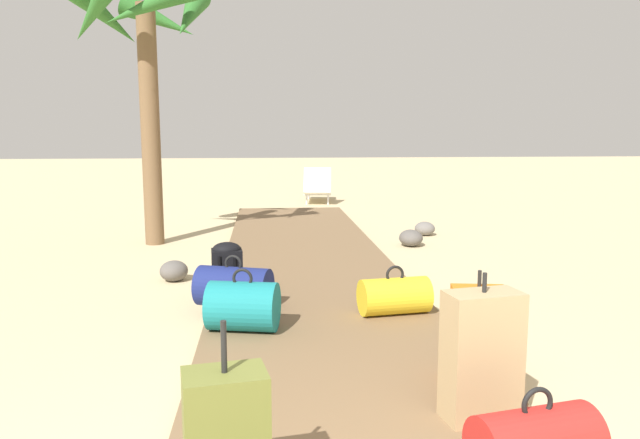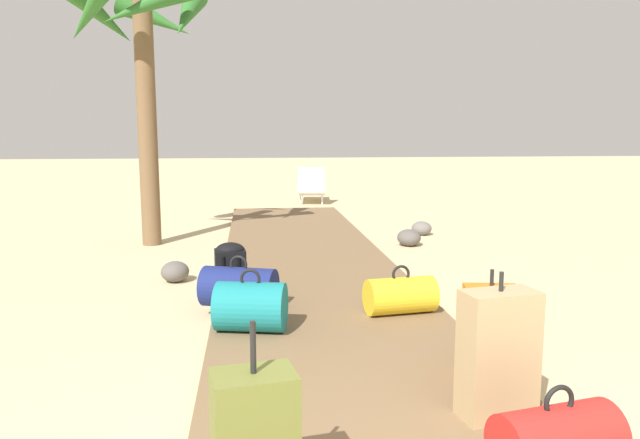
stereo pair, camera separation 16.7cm
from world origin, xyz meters
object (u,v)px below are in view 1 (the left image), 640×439
object	(u,v)px
duffel_bag_navy	(234,287)
duffel_bag_teal	(243,306)
backpack_black	(227,265)
lounge_chair	(318,188)
palm_tree_far_left	(141,39)
duffel_bag_yellow	(395,296)
suitcase_tan	(482,356)
suitcase_orange	(477,333)

from	to	relation	value
duffel_bag_navy	duffel_bag_teal	distance (m)	0.67
backpack_black	lounge_chair	xyz separation A→B (m)	(1.60, 7.88, -0.01)
palm_tree_far_left	lounge_chair	distance (m)	6.29
backpack_black	duffel_bag_yellow	bearing A→B (deg)	-31.98
duffel_bag_navy	suitcase_tan	bearing A→B (deg)	-57.30
suitcase_orange	backpack_black	world-z (taller)	suitcase_orange
duffel_bag_yellow	suitcase_orange	bearing A→B (deg)	-80.76
suitcase_tan	suitcase_orange	xyz separation A→B (m)	(0.17, 0.52, -0.06)
duffel_bag_teal	backpack_black	world-z (taller)	duffel_bag_teal
duffel_bag_teal	lounge_chair	world-z (taller)	lounge_chair
duffel_bag_teal	palm_tree_far_left	xyz separation A→B (m)	(-1.50, 4.18, 2.63)
suitcase_orange	backpack_black	size ratio (longest dim) A/B	1.47
palm_tree_far_left	suitcase_orange	bearing A→B (deg)	-60.20
duffel_bag_teal	suitcase_orange	size ratio (longest dim) A/B	0.86
duffel_bag_navy	backpack_black	world-z (taller)	backpack_black
duffel_bag_yellow	backpack_black	size ratio (longest dim) A/B	1.31
duffel_bag_navy	suitcase_orange	world-z (taller)	suitcase_orange
suitcase_tan	duffel_bag_yellow	distance (m)	1.95
duffel_bag_navy	duffel_bag_yellow	world-z (taller)	duffel_bag_navy
duffel_bag_navy	suitcase_orange	distance (m)	2.39
backpack_black	palm_tree_far_left	distance (m)	4.11
duffel_bag_teal	suitcase_orange	xyz separation A→B (m)	(1.52, -1.09, 0.11)
duffel_bag_yellow	duffel_bag_teal	xyz separation A→B (m)	(-1.29, -0.32, 0.04)
backpack_black	duffel_bag_teal	bearing A→B (deg)	-80.93
duffel_bag_teal	lounge_chair	xyz separation A→B (m)	(1.40, 9.13, 0.05)
suitcase_tan	duffel_bag_teal	distance (m)	2.12
backpack_black	lounge_chair	distance (m)	8.04
duffel_bag_yellow	backpack_black	world-z (taller)	backpack_black
duffel_bag_yellow	backpack_black	distance (m)	1.76
duffel_bag_yellow	suitcase_orange	distance (m)	1.44
palm_tree_far_left	lounge_chair	bearing A→B (deg)	59.66
duffel_bag_teal	suitcase_orange	world-z (taller)	suitcase_orange
backpack_black	lounge_chair	world-z (taller)	lounge_chair
duffel_bag_yellow	lounge_chair	size ratio (longest dim) A/B	0.41
duffel_bag_navy	palm_tree_far_left	bearing A→B (deg)	111.59
lounge_chair	backpack_black	bearing A→B (deg)	-101.45
suitcase_orange	lounge_chair	world-z (taller)	lounge_chair
palm_tree_far_left	backpack_black	bearing A→B (deg)	-66.09
duffel_bag_yellow	duffel_bag_teal	size ratio (longest dim) A/B	1.04
backpack_black	palm_tree_far_left	bearing A→B (deg)	113.91
duffel_bag_yellow	duffel_bag_teal	world-z (taller)	duffel_bag_teal
duffel_bag_yellow	palm_tree_far_left	size ratio (longest dim) A/B	0.17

